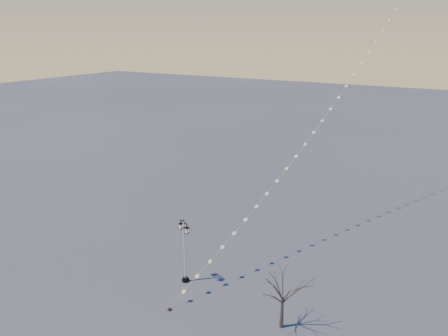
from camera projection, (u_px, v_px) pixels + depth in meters
The scene contains 4 objects.
ground at pixel (180, 307), 30.90m from camera, with size 300.00×300.00×0.00m, color #4F5151.
street_lamp at pixel (185, 248), 33.21m from camera, with size 1.33×0.85×5.53m.
bare_tree at pixel (283, 288), 27.87m from camera, with size 2.69×2.69×4.47m.
kite_train at pixel (353, 52), 41.81m from camera, with size 12.47×48.05×35.48m.
Camera 1 is at (15.92, -21.05, 19.41)m, focal length 33.30 mm.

